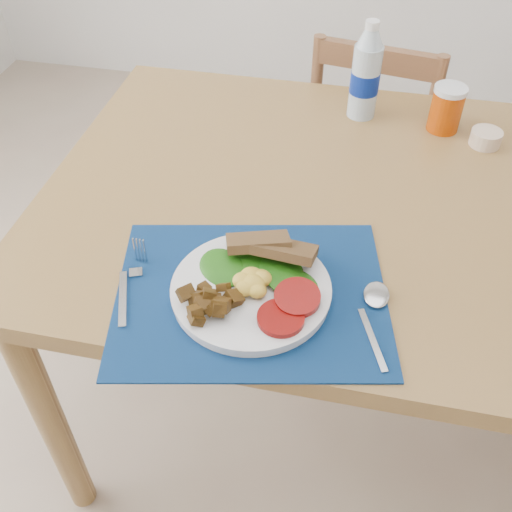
{
  "coord_description": "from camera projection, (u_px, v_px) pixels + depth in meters",
  "views": [
    {
      "loc": [
        -0.07,
        -0.76,
        1.49
      ],
      "look_at": [
        -0.22,
        -0.06,
        0.8
      ],
      "focal_mm": 42.0,
      "sensor_mm": 36.0,
      "label": 1
    }
  ],
  "objects": [
    {
      "name": "placemat",
      "position": [
        251.0,
        295.0,
        1.0
      ],
      "size": [
        0.51,
        0.44,
        0.0
      ],
      "primitive_type": "cube",
      "rotation": [
        0.0,
        0.0,
        0.21
      ],
      "color": "black",
      "rests_on": "table"
    },
    {
      "name": "fork",
      "position": [
        131.0,
        282.0,
        1.01
      ],
      "size": [
        0.05,
        0.17,
        0.0
      ],
      "rotation": [
        0.0,
        0.0,
        0.35
      ],
      "color": "#B2B5BA",
      "rests_on": "placemat"
    },
    {
      "name": "breakfast_plate",
      "position": [
        247.0,
        288.0,
        0.98
      ],
      "size": [
        0.26,
        0.26,
        0.06
      ],
      "rotation": [
        0.0,
        0.0,
        0.15
      ],
      "color": "silver",
      "rests_on": "placemat"
    },
    {
      "name": "water_bottle",
      "position": [
        366.0,
        76.0,
        1.35
      ],
      "size": [
        0.07,
        0.07,
        0.23
      ],
      "color": "#ADBFCC",
      "rests_on": "table"
    },
    {
      "name": "ground",
      "position": [
        344.0,
        475.0,
        1.56
      ],
      "size": [
        4.0,
        4.0,
        0.0
      ],
      "primitive_type": "plane",
      "color": "gray",
      "rests_on": "ground"
    },
    {
      "name": "spoon",
      "position": [
        375.0,
        308.0,
        0.97
      ],
      "size": [
        0.06,
        0.18,
        0.01
      ],
      "rotation": [
        0.0,
        0.0,
        0.37
      ],
      "color": "#B2B5BA",
      "rests_on": "placemat"
    },
    {
      "name": "table",
      "position": [
        387.0,
        234.0,
        1.23
      ],
      "size": [
        1.4,
        0.9,
        0.75
      ],
      "color": "brown",
      "rests_on": "ground"
    },
    {
      "name": "chair_far",
      "position": [
        372.0,
        133.0,
        1.78
      ],
      "size": [
        0.43,
        0.41,
        1.01
      ],
      "rotation": [
        0.0,
        0.0,
        2.98
      ],
      "color": "brown",
      "rests_on": "ground"
    },
    {
      "name": "juice_glass",
      "position": [
        446.0,
        110.0,
        1.34
      ],
      "size": [
        0.07,
        0.07,
        0.1
      ],
      "primitive_type": "cylinder",
      "color": "#AF3B04",
      "rests_on": "table"
    },
    {
      "name": "ramekin",
      "position": [
        486.0,
        138.0,
        1.31
      ],
      "size": [
        0.07,
        0.07,
        0.03
      ],
      "primitive_type": "cylinder",
      "color": "beige",
      "rests_on": "table"
    }
  ]
}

